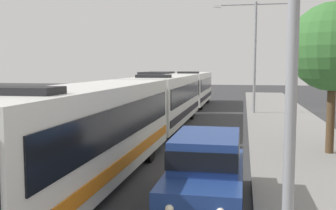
{
  "coord_description": "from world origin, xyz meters",
  "views": [
    {
      "loc": [
        3.3,
        0.4,
        3.62
      ],
      "look_at": [
        -0.17,
        18.57,
        1.83
      ],
      "focal_mm": 42.29,
      "sensor_mm": 36.0,
      "label": 1
    }
  ],
  "objects_px": {
    "bus_lead": "(87,131)",
    "box_truck_oncoming": "(155,88)",
    "white_suv": "(206,168)",
    "roadside_tree": "(333,47)",
    "bus_middle": "(193,88)",
    "bus_second_in_line": "(167,98)",
    "streetlamp_mid": "(255,45)"
  },
  "relations": [
    {
      "from": "bus_second_in_line",
      "to": "white_suv",
      "type": "relative_size",
      "value": 2.52
    },
    {
      "from": "streetlamp_mid",
      "to": "roadside_tree",
      "type": "bearing_deg",
      "value": -79.1
    },
    {
      "from": "bus_second_in_line",
      "to": "bus_middle",
      "type": "bearing_deg",
      "value": 90.0
    },
    {
      "from": "bus_middle",
      "to": "roadside_tree",
      "type": "relative_size",
      "value": 1.81
    },
    {
      "from": "bus_second_in_line",
      "to": "streetlamp_mid",
      "type": "height_order",
      "value": "streetlamp_mid"
    },
    {
      "from": "streetlamp_mid",
      "to": "roadside_tree",
      "type": "relative_size",
      "value": 1.37
    },
    {
      "from": "white_suv",
      "to": "streetlamp_mid",
      "type": "relative_size",
      "value": 0.58
    },
    {
      "from": "bus_second_in_line",
      "to": "streetlamp_mid",
      "type": "xyz_separation_m",
      "value": [
        5.4,
        6.82,
        3.54
      ]
    },
    {
      "from": "bus_second_in_line",
      "to": "box_truck_oncoming",
      "type": "height_order",
      "value": "bus_second_in_line"
    },
    {
      "from": "bus_second_in_line",
      "to": "roadside_tree",
      "type": "xyz_separation_m",
      "value": [
        8.06,
        -6.99,
        2.7
      ]
    },
    {
      "from": "white_suv",
      "to": "box_truck_oncoming",
      "type": "xyz_separation_m",
      "value": [
        -7.0,
        25.31,
        0.67
      ]
    },
    {
      "from": "white_suv",
      "to": "streetlamp_mid",
      "type": "bearing_deg",
      "value": 85.27
    },
    {
      "from": "bus_second_in_line",
      "to": "roadside_tree",
      "type": "bearing_deg",
      "value": -40.96
    },
    {
      "from": "bus_middle",
      "to": "white_suv",
      "type": "distance_m",
      "value": 26.75
    },
    {
      "from": "white_suv",
      "to": "roadside_tree",
      "type": "relative_size",
      "value": 0.8
    },
    {
      "from": "bus_lead",
      "to": "roadside_tree",
      "type": "bearing_deg",
      "value": 34.79
    },
    {
      "from": "streetlamp_mid",
      "to": "bus_lead",
      "type": "bearing_deg",
      "value": -105.54
    },
    {
      "from": "white_suv",
      "to": "box_truck_oncoming",
      "type": "relative_size",
      "value": 0.65
    },
    {
      "from": "box_truck_oncoming",
      "to": "bus_middle",
      "type": "bearing_deg",
      "value": 19.67
    },
    {
      "from": "white_suv",
      "to": "roadside_tree",
      "type": "distance_m",
      "value": 8.71
    },
    {
      "from": "bus_second_in_line",
      "to": "bus_middle",
      "type": "relative_size",
      "value": 1.11
    },
    {
      "from": "bus_second_in_line",
      "to": "bus_middle",
      "type": "xyz_separation_m",
      "value": [
        -0.0,
        12.74,
        -0.0
      ]
    },
    {
      "from": "bus_middle",
      "to": "box_truck_oncoming",
      "type": "bearing_deg",
      "value": -160.33
    },
    {
      "from": "bus_second_in_line",
      "to": "box_truck_oncoming",
      "type": "xyz_separation_m",
      "value": [
        -3.3,
        11.56,
        0.01
      ]
    },
    {
      "from": "bus_middle",
      "to": "white_suv",
      "type": "relative_size",
      "value": 2.28
    },
    {
      "from": "bus_lead",
      "to": "box_truck_oncoming",
      "type": "distance_m",
      "value": 24.37
    },
    {
      "from": "bus_second_in_line",
      "to": "white_suv",
      "type": "xyz_separation_m",
      "value": [
        3.7,
        -13.75,
        -0.66
      ]
    },
    {
      "from": "white_suv",
      "to": "box_truck_oncoming",
      "type": "bearing_deg",
      "value": 105.46
    },
    {
      "from": "bus_lead",
      "to": "box_truck_oncoming",
      "type": "xyz_separation_m",
      "value": [
        -3.3,
        24.15,
        0.01
      ]
    },
    {
      "from": "bus_second_in_line",
      "to": "streetlamp_mid",
      "type": "relative_size",
      "value": 1.46
    },
    {
      "from": "bus_middle",
      "to": "box_truck_oncoming",
      "type": "height_order",
      "value": "bus_middle"
    },
    {
      "from": "white_suv",
      "to": "box_truck_oncoming",
      "type": "height_order",
      "value": "box_truck_oncoming"
    }
  ]
}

